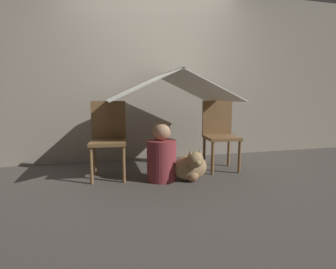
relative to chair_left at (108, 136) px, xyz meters
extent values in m
plane|color=#47423D|center=(0.69, -0.25, -0.48)|extent=(8.80, 8.80, 0.00)
cube|color=gray|center=(0.69, 0.81, 0.77)|extent=(7.00, 0.05, 2.50)
cylinder|color=brown|center=(-0.19, -0.23, -0.28)|extent=(0.04, 0.04, 0.40)
cylinder|color=brown|center=(0.14, -0.26, -0.28)|extent=(0.04, 0.04, 0.40)
cylinder|color=brown|center=(-0.16, 0.11, -0.28)|extent=(0.04, 0.04, 0.40)
cylinder|color=brown|center=(0.18, 0.08, -0.28)|extent=(0.04, 0.04, 0.40)
cube|color=brown|center=(-0.01, -0.07, -0.06)|extent=(0.44, 0.44, 0.04)
cube|color=brown|center=(0.01, 0.11, 0.18)|extent=(0.40, 0.07, 0.44)
cylinder|color=brown|center=(1.20, -0.23, -0.28)|extent=(0.04, 0.04, 0.40)
cylinder|color=brown|center=(1.54, -0.26, -0.28)|extent=(0.04, 0.04, 0.40)
cylinder|color=brown|center=(1.24, 0.11, -0.28)|extent=(0.04, 0.04, 0.40)
cylinder|color=brown|center=(1.58, 0.08, -0.28)|extent=(0.04, 0.04, 0.40)
cube|color=brown|center=(1.39, -0.07, -0.06)|extent=(0.43, 0.43, 0.04)
cube|color=brown|center=(1.41, 0.11, 0.18)|extent=(0.40, 0.07, 0.44)
cube|color=silver|center=(0.34, -0.07, 0.56)|extent=(0.70, 1.16, 0.33)
cube|color=silver|center=(1.04, -0.07, 0.56)|extent=(0.70, 1.16, 0.33)
cube|color=silver|center=(0.69, -0.07, 0.72)|extent=(0.04, 1.16, 0.01)
cylinder|color=maroon|center=(0.56, -0.28, -0.25)|extent=(0.33, 0.33, 0.46)
sphere|color=tan|center=(0.56, -0.28, 0.08)|extent=(0.21, 0.21, 0.21)
ellipsoid|color=#9E7F56|center=(0.87, -0.37, -0.34)|extent=(0.38, 0.21, 0.29)
sphere|color=#9E7F56|center=(0.87, -0.52, -0.21)|extent=(0.18, 0.18, 0.18)
ellipsoid|color=#9E7F56|center=(0.87, -0.60, -0.23)|extent=(0.07, 0.09, 0.06)
cone|color=#9E7F56|center=(0.82, -0.52, -0.14)|extent=(0.06, 0.06, 0.08)
cone|color=#9E7F56|center=(0.93, -0.52, -0.14)|extent=(0.06, 0.06, 0.08)
sphere|color=tan|center=(0.88, -0.42, -0.41)|extent=(0.15, 0.15, 0.15)
sphere|color=tan|center=(0.88, -0.42, -0.29)|extent=(0.09, 0.09, 0.09)
camera|label=1|loc=(-0.09, -3.06, 0.45)|focal=28.00mm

